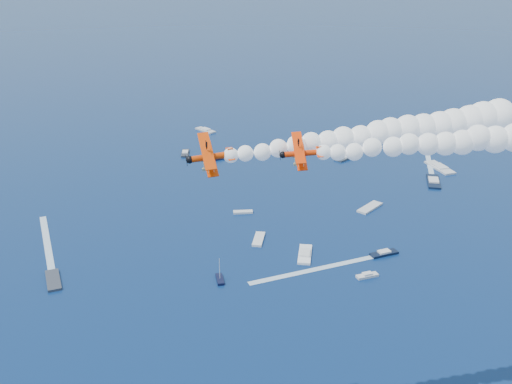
% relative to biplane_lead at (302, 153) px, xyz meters
% --- Properties ---
extents(biplane_lead, '(9.15, 10.27, 7.16)m').
position_rel_biplane_lead_xyz_m(biplane_lead, '(0.00, 0.00, 0.00)').
color(biplane_lead, '#FF3605').
extents(biplane_trail, '(11.23, 11.97, 8.32)m').
position_rel_biplane_lead_xyz_m(biplane_trail, '(-12.96, -4.40, -0.81)').
color(biplane_trail, '#E43C04').
extents(smoke_trail_lead, '(51.29, 39.31, 9.13)m').
position_rel_biplane_lead_xyz_m(smoke_trail_lead, '(23.03, 9.97, 1.87)').
color(smoke_trail_lead, white).
extents(smoke_trail_trail, '(51.67, 48.15, 9.13)m').
position_rel_biplane_lead_xyz_m(smoke_trail_trail, '(7.97, 9.45, 1.06)').
color(smoke_trail_trail, white).
extents(spectator_boats, '(214.49, 189.29, 0.70)m').
position_rel_biplane_lead_xyz_m(spectator_boats, '(-16.70, 103.29, -54.82)').
color(spectator_boats, black).
rests_on(spectator_boats, ground).
extents(boat_wakes, '(115.71, 151.48, 0.04)m').
position_rel_biplane_lead_xyz_m(boat_wakes, '(-34.78, 90.03, -55.14)').
color(boat_wakes, white).
rests_on(boat_wakes, ground).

